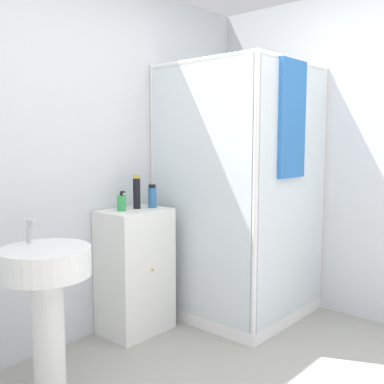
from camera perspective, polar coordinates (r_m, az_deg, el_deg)
The scene contains 7 objects.
wall_back at distance 3.13m, azimuth -14.92°, elevation 3.97°, with size 6.40×0.06×2.50m, color silver.
shower_enclosure at distance 3.57m, azimuth 6.35°, elevation -7.64°, with size 0.99×1.02×1.95m.
vanity_cabinet at distance 3.30m, azimuth -7.25°, elevation -9.90°, with size 0.48×0.38×0.89m.
sink at distance 2.54m, azimuth -17.96°, elevation -11.72°, with size 0.47×0.47×0.95m.
soap_dispenser at distance 3.15m, azimuth -8.95°, elevation -1.37°, with size 0.06×0.06×0.14m.
shampoo_bottle_tall_black at distance 3.23m, azimuth -7.04°, elevation -0.04°, with size 0.05×0.05×0.24m.
shampoo_bottle_blue at distance 3.27m, azimuth -5.07°, elevation -0.57°, with size 0.06×0.06×0.17m.
Camera 1 is at (-1.72, -0.91, 1.38)m, focal length 42.00 mm.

